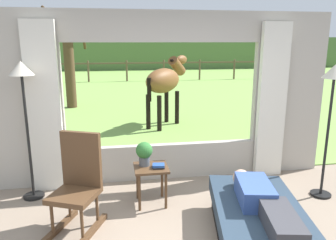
% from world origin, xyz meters
% --- Properties ---
extents(back_wall_with_window, '(5.20, 0.12, 2.55)m').
position_xyz_m(back_wall_with_window, '(0.00, 2.26, 1.25)').
color(back_wall_with_window, '#ADA599').
rests_on(back_wall_with_window, ground_plane).
extents(curtain_panel_left, '(0.44, 0.10, 2.40)m').
position_xyz_m(curtain_panel_left, '(-1.69, 2.12, 1.20)').
color(curtain_panel_left, silver).
rests_on(curtain_panel_left, ground_plane).
extents(curtain_panel_right, '(0.44, 0.10, 2.40)m').
position_xyz_m(curtain_panel_right, '(1.69, 2.12, 1.20)').
color(curtain_panel_right, silver).
rests_on(curtain_panel_right, ground_plane).
extents(outdoor_pasture_lawn, '(36.00, 21.68, 0.02)m').
position_xyz_m(outdoor_pasture_lawn, '(0.00, 13.16, 0.01)').
color(outdoor_pasture_lawn, '#759E47').
rests_on(outdoor_pasture_lawn, ground_plane).
extents(distant_hill_ridge, '(36.00, 2.00, 2.40)m').
position_xyz_m(distant_hill_ridge, '(0.00, 23.00, 1.20)').
color(distant_hill_ridge, '#4E6B3A').
rests_on(distant_hill_ridge, ground_plane).
extents(recliner_sofa, '(1.22, 1.84, 0.42)m').
position_xyz_m(recliner_sofa, '(0.73, 0.35, 0.22)').
color(recliner_sofa, black).
rests_on(recliner_sofa, ground_plane).
extents(reclining_person, '(0.45, 1.43, 0.22)m').
position_xyz_m(reclining_person, '(0.73, 0.30, 0.52)').
color(reclining_person, '#334C8C').
rests_on(reclining_person, recliner_sofa).
extents(rocking_chair, '(0.69, 0.81, 1.12)m').
position_xyz_m(rocking_chair, '(-1.17, 1.01, 0.55)').
color(rocking_chair, '#4C331E').
rests_on(rocking_chair, ground_plane).
extents(side_table, '(0.44, 0.44, 0.52)m').
position_xyz_m(side_table, '(-0.29, 1.44, 0.43)').
color(side_table, '#4C331E').
rests_on(side_table, ground_plane).
extents(potted_plant, '(0.22, 0.22, 0.32)m').
position_xyz_m(potted_plant, '(-0.37, 1.50, 0.70)').
color(potted_plant, '#4C5156').
rests_on(potted_plant, side_table).
extents(book_stack, '(0.17, 0.15, 0.05)m').
position_xyz_m(book_stack, '(-0.20, 1.38, 0.55)').
color(book_stack, black).
rests_on(book_stack, side_table).
extents(floor_lamp_left, '(0.32, 0.32, 1.87)m').
position_xyz_m(floor_lamp_left, '(-1.88, 1.88, 1.51)').
color(floor_lamp_left, black).
rests_on(floor_lamp_left, ground_plane).
extents(floor_lamp_right, '(0.32, 0.32, 1.83)m').
position_xyz_m(floor_lamp_right, '(2.10, 1.27, 1.48)').
color(floor_lamp_right, black).
rests_on(floor_lamp_right, ground_plane).
extents(horse, '(1.45, 1.59, 1.73)m').
position_xyz_m(horse, '(0.53, 5.46, 1.16)').
color(horse, brown).
rests_on(horse, outdoor_pasture_lawn).
extents(pasture_tree, '(1.34, 1.34, 3.15)m').
position_xyz_m(pasture_tree, '(-2.09, 8.27, 1.59)').
color(pasture_tree, '#4C3823').
rests_on(pasture_tree, outdoor_pasture_lawn).
extents(pasture_fence_line, '(16.10, 0.10, 1.10)m').
position_xyz_m(pasture_fence_line, '(0.00, 15.19, 0.74)').
color(pasture_fence_line, brown).
rests_on(pasture_fence_line, outdoor_pasture_lawn).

